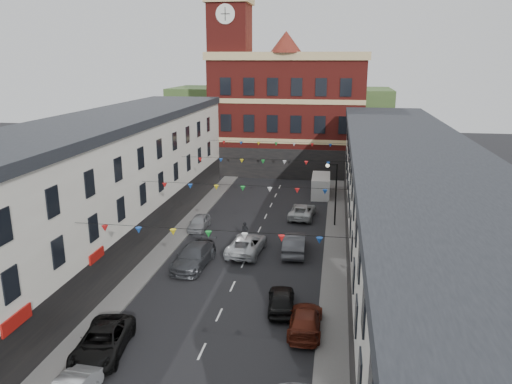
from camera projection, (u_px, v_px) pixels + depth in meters
The scene contains 19 objects.
ground at pixel (233, 286), 34.36m from camera, with size 160.00×160.00×0.00m, color black.
pavement_left at pixel (148, 267), 37.33m from camera, with size 1.80×64.00×0.15m, color #605E5B.
pavement_right at pixel (334, 280), 35.17m from camera, with size 1.80×64.00×0.15m, color #605E5B.
terrace_left at pixel (74, 200), 35.77m from camera, with size 8.40×56.00×10.70m.
terrace_right at pixel (413, 224), 32.22m from camera, with size 8.40×56.00×9.70m.
civic_building at pixel (289, 112), 68.43m from camera, with size 20.60×13.30×18.50m.
clock_tower at pixel (230, 61), 65.03m from camera, with size 5.60×5.60×30.00m.
distant_hill at pixel (280, 115), 92.79m from camera, with size 40.00×14.00×10.00m, color #355126.
street_lamp at pixel (333, 186), 45.68m from camera, with size 1.10×0.36×6.00m.
car_left_c at pixel (102, 342), 26.33m from camera, with size 2.40×5.20×1.45m, color black.
car_left_d at pixel (194, 256), 37.55m from camera, with size 2.24×5.51×1.60m, color #3D3F44.
car_left_e at pixel (199, 222), 45.77m from camera, with size 1.52×3.78×1.29m, color #94979C.
car_right_c at pixel (305, 320), 28.62m from camera, with size 1.88×4.62×1.34m, color #5D1F12.
car_right_d at pixel (281, 300), 31.00m from camera, with size 1.65×4.09×1.39m, color black.
car_right_e at pixel (294, 243), 40.09m from camera, with size 1.74×4.99×1.64m, color #47494E.
car_right_f at pixel (302, 211), 49.07m from camera, with size 2.28×4.94×1.37m, color silver.
moving_car at pixel (246, 244), 40.13m from camera, with size 2.47×5.36×1.49m, color silver.
white_van at pixel (321, 186), 56.86m from camera, with size 2.02×5.25×2.32m, color silver.
pedestrian at pixel (245, 232), 42.47m from camera, with size 0.64×0.42×1.77m, color black.
Camera 1 is at (6.69, -30.83, 15.20)m, focal length 35.00 mm.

